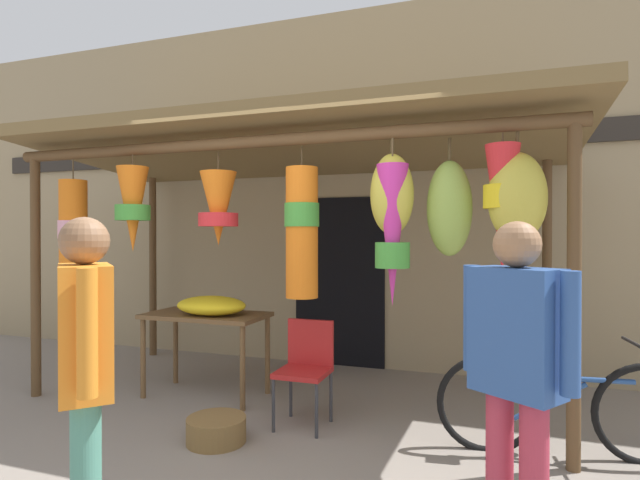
# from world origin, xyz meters

# --- Properties ---
(ground_plane) EXTENTS (30.00, 30.00, 0.00)m
(ground_plane) POSITION_xyz_m (0.00, 0.00, 0.00)
(ground_plane) COLOR gray
(shop_facade) EXTENTS (11.93, 0.29, 4.21)m
(shop_facade) POSITION_xyz_m (-0.00, 2.47, 2.11)
(shop_facade) COLOR #9E8966
(shop_facade) RESTS_ON ground_plane
(market_stall_canopy) EXTENTS (5.17, 2.26, 2.59)m
(market_stall_canopy) POSITION_xyz_m (-0.12, 0.92, 2.18)
(market_stall_canopy) COLOR brown
(market_stall_canopy) RESTS_ON ground_plane
(display_table) EXTENTS (1.16, 0.62, 0.80)m
(display_table) POSITION_xyz_m (-1.04, 0.83, 0.69)
(display_table) COLOR brown
(display_table) RESTS_ON ground_plane
(flower_heap_on_table) EXTENTS (0.69, 0.48, 0.18)m
(flower_heap_on_table) POSITION_xyz_m (-0.93, 0.76, 0.89)
(flower_heap_on_table) COLOR yellow
(flower_heap_on_table) RESTS_ON display_table
(folding_chair) EXTENTS (0.40, 0.40, 0.84)m
(folding_chair) POSITION_xyz_m (0.13, 0.48, 0.50)
(folding_chair) COLOR #AD1E1E
(folding_chair) RESTS_ON ground_plane
(wicker_basket_spare) EXTENTS (0.44, 0.44, 0.18)m
(wicker_basket_spare) POSITION_xyz_m (-0.38, -0.09, 0.09)
(wicker_basket_spare) COLOR brown
(wicker_basket_spare) RESTS_ON ground_plane
(parked_bicycle) EXTENTS (1.74, 0.44, 0.92)m
(parked_bicycle) POSITION_xyz_m (2.05, 0.49, 0.35)
(parked_bicycle) COLOR black
(parked_bicycle) RESTS_ON ground_plane
(vendor_in_orange) EXTENTS (0.45, 0.44, 1.64)m
(vendor_in_orange) POSITION_xyz_m (-0.21, -1.53, 0.96)
(vendor_in_orange) COLOR #4C8E7A
(vendor_in_orange) RESTS_ON ground_plane
(customer_foreground) EXTENTS (0.50, 0.41, 1.62)m
(customer_foreground) POSITION_xyz_m (1.69, -0.83, 0.95)
(customer_foreground) COLOR #B23347
(customer_foreground) RESTS_ON ground_plane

